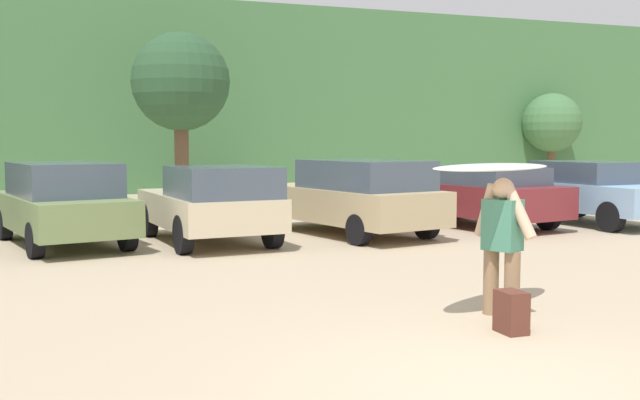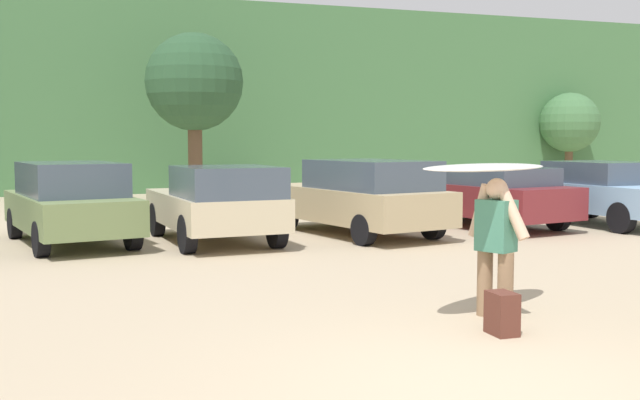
# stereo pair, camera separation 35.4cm
# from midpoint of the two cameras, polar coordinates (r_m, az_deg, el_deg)

# --- Properties ---
(ground_plane) EXTENTS (120.00, 120.00, 0.00)m
(ground_plane) POSITION_cam_midpoint_polar(r_m,az_deg,el_deg) (6.47, 11.81, -13.81)
(ground_plane) COLOR tan
(hillside_ridge) EXTENTS (108.00, 12.00, 7.48)m
(hillside_ridge) POSITION_cam_midpoint_polar(r_m,az_deg,el_deg) (34.99, -14.79, 7.24)
(hillside_ridge) COLOR #427042
(hillside_ridge) RESTS_ON ground_plane
(tree_right) EXTENTS (3.30, 3.30, 5.65)m
(tree_right) POSITION_cam_midpoint_polar(r_m,az_deg,el_deg) (25.70, -11.04, 8.81)
(tree_right) COLOR brown
(tree_right) RESTS_ON ground_plane
(tree_far_right) EXTENTS (2.65, 2.65, 4.16)m
(tree_far_right) POSITION_cam_midpoint_polar(r_m,az_deg,el_deg) (35.17, 17.09, 5.66)
(tree_far_right) COLOR brown
(tree_far_right) RESTS_ON ground_plane
(parked_car_olive_green) EXTENTS (2.70, 4.63, 1.61)m
(parked_car_olive_green) POSITION_cam_midpoint_polar(r_m,az_deg,el_deg) (15.23, -19.78, -0.16)
(parked_car_olive_green) COLOR #6B7F4C
(parked_car_olive_green) RESTS_ON ground_plane
(parked_car_champagne) EXTENTS (2.28, 4.26, 1.55)m
(parked_car_champagne) POSITION_cam_midpoint_polar(r_m,az_deg,el_deg) (14.72, -9.02, -0.21)
(parked_car_champagne) COLOR beige
(parked_car_champagne) RESTS_ON ground_plane
(parked_car_tan) EXTENTS (2.91, 4.90, 1.62)m
(parked_car_tan) POSITION_cam_midpoint_polar(r_m,az_deg,el_deg) (15.93, 2.01, 0.33)
(parked_car_tan) COLOR tan
(parked_car_tan) RESTS_ON ground_plane
(parked_car_maroon) EXTENTS (2.78, 4.80, 1.42)m
(parked_car_maroon) POSITION_cam_midpoint_polar(r_m,az_deg,el_deg) (17.93, 11.35, 0.46)
(parked_car_maroon) COLOR maroon
(parked_car_maroon) RESTS_ON ground_plane
(parked_car_sky_blue) EXTENTS (2.19, 4.40, 1.52)m
(parked_car_sky_blue) POSITION_cam_midpoint_polar(r_m,az_deg,el_deg) (19.17, 19.64, 0.68)
(parked_car_sky_blue) COLOR #84ADD1
(parked_car_sky_blue) RESTS_ON ground_plane
(person_adult) EXTENTS (0.46, 0.77, 1.61)m
(person_adult) POSITION_cam_midpoint_polar(r_m,az_deg,el_deg) (8.76, 12.70, -2.90)
(person_adult) COLOR #8C6B4C
(person_adult) RESTS_ON ground_plane
(surfboard_white) EXTENTS (2.18, 1.38, 0.11)m
(surfboard_white) POSITION_cam_midpoint_polar(r_m,az_deg,el_deg) (8.66, 12.05, 2.48)
(surfboard_white) COLOR white
(backpack_dropped) EXTENTS (0.24, 0.34, 0.45)m
(backpack_dropped) POSITION_cam_midpoint_polar(r_m,az_deg,el_deg) (8.13, 13.26, -8.37)
(backpack_dropped) COLOR #592D23
(backpack_dropped) RESTS_ON ground_plane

